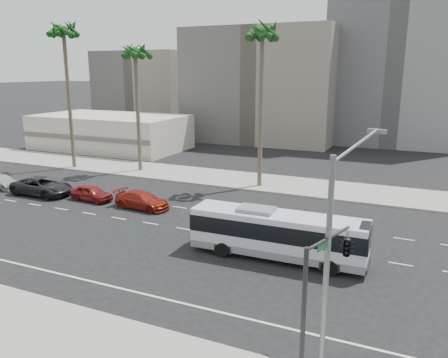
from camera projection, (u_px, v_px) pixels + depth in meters
The scene contains 17 objects.
ground at pixel (221, 235), 31.71m from camera, with size 700.00×700.00×0.00m, color black.
sidewalk_north at pixel (284, 184), 45.43m from camera, with size 120.00×7.00×0.15m, color gray.
commercial_low at pixel (111, 132), 66.03m from camera, with size 22.00×12.16×5.00m.
midrise_beige_west at pixel (267, 85), 74.18m from camera, with size 24.00×18.00×18.00m, color #645F5B.
midrise_gray_center at pixel (399, 60), 71.50m from camera, with size 20.00×20.00×26.00m, color slate.
midrise_beige_far at pixel (152, 90), 89.28m from camera, with size 18.00×16.00×15.00m, color #645F5B.
civic_tower at pixel (405, 19), 244.74m from camera, with size 42.00×42.00×129.00m.
city_bus at pixel (277, 233), 27.46m from camera, with size 11.00×2.69×3.15m.
car_a at pixel (142, 200), 37.70m from camera, with size 5.00×2.03×1.45m, color maroon.
car_b at pixel (91, 193), 39.95m from camera, with size 4.16×1.67×1.42m, color maroon.
car_c at pixel (42, 186), 41.73m from camera, with size 6.09×2.81×1.69m, color black.
car_d at pixel (2, 182), 44.19m from camera, with size 4.57×1.86×1.33m, color #B1B1B1.
streetlight_corner at pixel (334, 245), 16.52m from camera, with size 1.53×4.23×9.14m.
traffic_signal at pixel (343, 250), 17.12m from camera, with size 2.63×3.63×5.68m.
palm_near at pixel (262, 36), 41.32m from camera, with size 4.77×4.77×16.08m.
palm_mid at pixel (135, 55), 48.62m from camera, with size 4.72×4.72×14.60m.
palm_far at pixel (64, 34), 49.72m from camera, with size 4.96×4.96×17.04m.
Camera 1 is at (12.34, -27.14, 11.52)m, focal length 35.50 mm.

